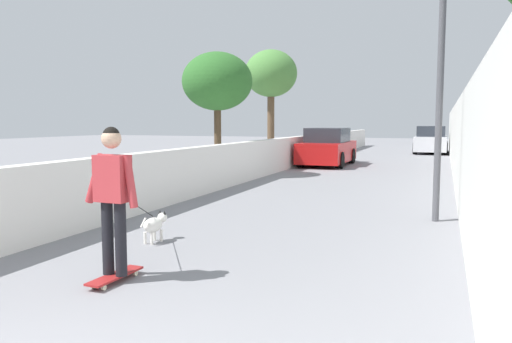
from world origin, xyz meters
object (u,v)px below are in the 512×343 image
(skateboard, at_px, (115,276))
(car_far, at_px, (431,141))
(tree_left_far, at_px, (217,82))
(person_skateboarder, at_px, (113,189))
(dog, at_px, (154,224))
(lamp_post, at_px, (441,50))
(car_near, at_px, (327,148))
(tree_left_near, at_px, (271,75))

(skateboard, height_order, car_far, car_far)
(tree_left_far, xyz_separation_m, person_skateboarder, (-10.40, -3.50, -2.01))
(dog, bearing_deg, tree_left_far, 18.63)
(lamp_post, height_order, car_far, lamp_post)
(lamp_post, distance_m, car_near, 12.02)
(dog, bearing_deg, lamp_post, -51.01)
(tree_left_far, height_order, car_near, tree_left_far)
(skateboard, bearing_deg, dog, 18.31)
(tree_left_near, xyz_separation_m, car_far, (9.47, -6.44, -3.10))
(skateboard, bearing_deg, lamp_post, -33.86)
(tree_left_near, bearing_deg, dog, -168.01)
(tree_left_near, distance_m, car_near, 4.10)
(person_skateboarder, relative_size, car_far, 0.38)
(lamp_post, distance_m, skateboard, 6.71)
(tree_left_far, distance_m, car_far, 16.85)
(tree_left_far, distance_m, lamp_post, 8.73)
(tree_left_far, bearing_deg, person_skateboarder, -161.42)
(lamp_post, height_order, dog, lamp_post)
(car_far, bearing_deg, dog, 172.11)
(tree_left_far, height_order, car_far, tree_left_far)
(lamp_post, bearing_deg, tree_left_far, 51.61)
(person_skateboarder, xyz_separation_m, car_far, (25.88, -2.74, -0.35))
(dog, bearing_deg, car_far, -7.89)
(tree_left_near, relative_size, car_far, 1.12)
(person_skateboarder, distance_m, dog, 2.05)
(person_skateboarder, distance_m, car_far, 26.03)
(person_skateboarder, bearing_deg, car_far, -6.05)
(tree_left_far, relative_size, dog, 1.92)
(tree_left_near, relative_size, lamp_post, 1.08)
(skateboard, distance_m, car_far, 26.03)
(tree_left_near, height_order, lamp_post, tree_left_near)
(person_skateboarder, xyz_separation_m, car_near, (15.92, 1.06, -0.35))
(skateboard, distance_m, car_near, 15.97)
(tree_left_near, height_order, tree_left_far, tree_left_near)
(tree_left_near, xyz_separation_m, car_near, (-0.48, -2.64, -3.10))
(tree_left_far, distance_m, skateboard, 11.38)
(tree_left_far, xyz_separation_m, skateboard, (-10.40, -3.50, -3.01))
(tree_left_near, relative_size, skateboard, 6.06)
(lamp_post, xyz_separation_m, skateboard, (-4.98, 3.34, -3.00))
(skateboard, bearing_deg, car_far, -6.05)
(lamp_post, xyz_separation_m, car_near, (10.94, 4.40, -2.36))
(tree_left_far, relative_size, lamp_post, 0.89)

